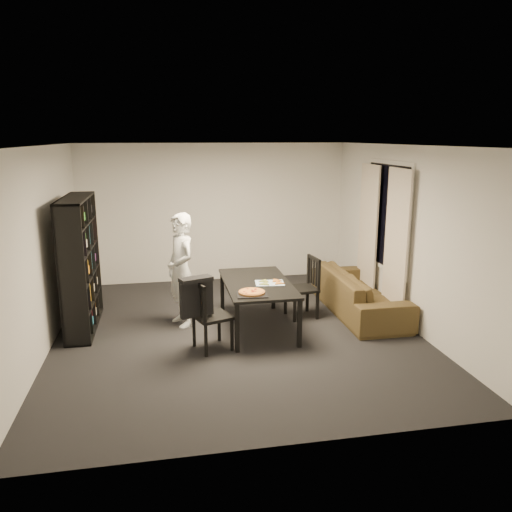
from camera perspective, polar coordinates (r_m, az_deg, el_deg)
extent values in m
cube|color=black|center=(7.21, -2.18, -8.62)|extent=(5.00, 5.50, 0.01)
cube|color=white|center=(6.68, -2.39, 12.51)|extent=(5.00, 5.50, 0.01)
cube|color=white|center=(9.51, -4.75, 4.91)|extent=(5.00, 0.01, 2.60)
cube|color=white|center=(4.22, 3.29, -6.10)|extent=(5.00, 0.01, 2.60)
cube|color=white|center=(6.92, -23.20, 0.61)|extent=(0.01, 5.50, 2.60)
cube|color=white|center=(7.60, 16.72, 2.20)|extent=(0.01, 5.50, 2.60)
cube|color=black|center=(8.09, 14.79, 4.42)|extent=(0.02, 1.40, 1.60)
cube|color=white|center=(8.08, 14.76, 4.42)|extent=(0.03, 1.52, 1.72)
cube|color=beige|center=(7.65, 15.71, 1.20)|extent=(0.03, 0.70, 2.25)
cube|color=beige|center=(8.57, 12.66, 2.67)|extent=(0.03, 0.70, 2.25)
cube|color=black|center=(7.51, -19.45, -0.86)|extent=(0.35, 1.50, 1.90)
cube|color=black|center=(7.13, 0.15, -3.14)|extent=(0.92, 1.66, 0.04)
cube|color=black|center=(6.45, -2.18, -8.24)|extent=(0.06, 0.06, 0.65)
cube|color=black|center=(6.61, 5.00, -7.72)|extent=(0.06, 0.06, 0.65)
cube|color=black|center=(7.91, -3.88, -4.10)|extent=(0.06, 0.06, 0.65)
cube|color=black|center=(8.04, 2.00, -3.77)|extent=(0.06, 0.06, 0.65)
cube|color=black|center=(6.54, -5.01, -6.90)|extent=(0.55, 0.55, 0.04)
cube|color=black|center=(6.38, -6.64, -5.07)|extent=(0.19, 0.42, 0.46)
cube|color=black|center=(6.31, -6.69, -3.26)|extent=(0.17, 0.40, 0.05)
cube|color=black|center=(6.54, -2.78, -9.01)|extent=(0.04, 0.04, 0.42)
cube|color=black|center=(6.85, -4.24, -7.98)|extent=(0.04, 0.04, 0.42)
cube|color=black|center=(6.39, -5.75, -9.62)|extent=(0.04, 0.04, 0.42)
cube|color=black|center=(6.71, -7.10, -8.53)|extent=(0.04, 0.04, 0.42)
cube|color=black|center=(7.67, 5.23, -3.76)|extent=(0.49, 0.49, 0.04)
cube|color=black|center=(7.68, 6.61, -1.81)|extent=(0.10, 0.44, 0.46)
cube|color=black|center=(7.63, 6.65, -0.28)|extent=(0.09, 0.41, 0.05)
cube|color=black|center=(7.84, 3.39, -5.14)|extent=(0.04, 0.04, 0.42)
cube|color=black|center=(7.51, 4.45, -5.99)|extent=(0.04, 0.04, 0.42)
cube|color=black|center=(7.98, 5.88, -4.85)|extent=(0.04, 0.04, 0.42)
cube|color=black|center=(7.66, 7.03, -5.67)|extent=(0.04, 0.04, 0.42)
cube|color=black|center=(6.36, -6.81, -4.88)|extent=(0.43, 0.22, 0.46)
cube|color=black|center=(6.29, -6.88, -2.66)|extent=(0.45, 0.31, 0.05)
imported|color=white|center=(7.30, -8.56, -1.60)|extent=(0.60, 0.71, 1.66)
cube|color=black|center=(6.56, -0.45, -4.41)|extent=(0.43, 0.36, 0.01)
cylinder|color=#9F612E|center=(6.60, -0.49, -4.15)|extent=(0.35, 0.35, 0.02)
cylinder|color=gold|center=(6.59, -0.49, -4.03)|extent=(0.31, 0.31, 0.01)
cube|color=silver|center=(7.07, 1.57, -3.10)|extent=(0.43, 0.34, 0.01)
imported|color=#3D3218|center=(8.04, 11.70, -4.07)|extent=(0.87, 2.23, 0.65)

